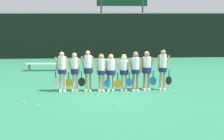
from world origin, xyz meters
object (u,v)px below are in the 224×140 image
at_px(player_4, 111,69).
at_px(tennis_ball_0, 24,103).
at_px(player_5, 124,69).
at_px(player_8, 163,66).
at_px(tennis_ball_5, 117,86).
at_px(player_6, 135,68).
at_px(tennis_ball_4, 38,106).
at_px(player_1, 74,69).
at_px(player_7, 147,67).
at_px(bench_courtside, 43,64).
at_px(scoreboard, 122,4).
at_px(player_0, 62,68).
at_px(tennis_ball_1, 98,95).
at_px(tennis_ball_3, 114,104).
at_px(player_2, 88,67).
at_px(player_3, 102,69).
at_px(tennis_ball_2, 176,92).

xyz_separation_m(player_4, tennis_ball_0, (-3.37, -1.65, -0.94)).
bearing_deg(player_5, player_8, 4.86).
bearing_deg(tennis_ball_5, player_6, -47.73).
relative_size(tennis_ball_0, tennis_ball_4, 1.00).
xyz_separation_m(player_1, player_7, (3.13, 0.04, 0.03)).
xyz_separation_m(bench_courtside, tennis_ball_0, (0.34, -6.55, -0.34)).
xyz_separation_m(player_5, tennis_ball_4, (-3.32, -2.13, -0.92)).
bearing_deg(scoreboard, tennis_ball_0, -111.28).
distance_m(player_0, tennis_ball_4, 2.43).
height_order(player_6, tennis_ball_1, player_6).
relative_size(player_4, tennis_ball_3, 25.00).
bearing_deg(player_7, player_2, 170.14).
bearing_deg(tennis_ball_5, player_1, -160.09).
distance_m(player_3, player_8, 2.68).
bearing_deg(tennis_ball_5, tennis_ball_0, -147.14).
distance_m(player_4, player_7, 1.57).
xyz_separation_m(player_0, player_2, (1.10, 0.00, 0.01)).
relative_size(player_6, player_7, 1.01).
xyz_separation_m(scoreboard, player_1, (-2.93, -10.47, -2.95)).
height_order(bench_courtside, tennis_ball_1, bench_courtside).
height_order(player_3, tennis_ball_0, player_3).
distance_m(tennis_ball_3, tennis_ball_5, 2.81).
relative_size(player_4, player_5, 1.02).
distance_m(scoreboard, player_6, 10.98).
bearing_deg(tennis_ball_5, tennis_ball_3, -96.25).
xyz_separation_m(player_1, player_2, (0.57, -0.04, 0.05)).
distance_m(player_3, tennis_ball_4, 3.26).
height_order(player_7, player_8, player_8).
bearing_deg(player_7, bench_courtside, 125.98).
bearing_deg(player_1, bench_courtside, 119.80).
height_order(tennis_ball_1, tennis_ball_4, tennis_ball_1).
height_order(player_3, player_7, player_7).
relative_size(player_3, tennis_ball_4, 25.64).
bearing_deg(tennis_ball_2, tennis_ball_5, 152.97).
bearing_deg(player_7, player_1, 169.07).
xyz_separation_m(scoreboard, tennis_ball_0, (-4.74, -12.17, -3.92)).
height_order(scoreboard, tennis_ball_0, scoreboard).
xyz_separation_m(player_3, tennis_ball_2, (3.12, -0.43, -0.94)).
xyz_separation_m(player_2, player_5, (1.54, 0.02, -0.11)).
xyz_separation_m(player_2, player_4, (0.99, -0.01, -0.09)).
xyz_separation_m(player_7, tennis_ball_1, (-2.16, -0.89, -0.99)).
bearing_deg(tennis_ball_3, tennis_ball_5, 83.75).
distance_m(player_6, tennis_ball_5, 1.47).
relative_size(player_2, player_6, 1.03).
bearing_deg(player_0, player_5, 3.77).
distance_m(player_0, player_7, 3.66).
xyz_separation_m(player_3, player_8, (2.68, 0.13, 0.11)).
bearing_deg(scoreboard, tennis_ball_4, -108.15).
xyz_separation_m(player_5, tennis_ball_3, (-0.54, -2.09, -0.92)).
distance_m(player_6, tennis_ball_1, 2.06).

